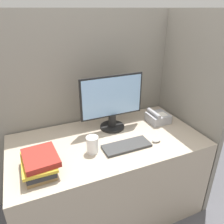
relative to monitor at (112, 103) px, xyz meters
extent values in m
cube|color=gray|center=(-0.11, 0.27, -0.12)|extent=(1.91, 0.04, 1.68)
cube|color=gray|center=(0.68, -0.14, -0.12)|extent=(0.04, 0.85, 1.68)
cube|color=tan|center=(-0.11, -0.17, -0.60)|extent=(1.51, 0.79, 0.73)
cylinder|color=black|center=(0.00, 0.00, -0.22)|extent=(0.21, 0.21, 0.02)
cylinder|color=black|center=(0.00, 0.00, -0.16)|extent=(0.06, 0.06, 0.11)
cube|color=black|center=(0.00, 0.00, 0.06)|extent=(0.54, 0.02, 0.35)
cube|color=#8CB7E5|center=(0.00, -0.01, 0.06)|extent=(0.51, 0.01, 0.33)
cube|color=#333333|center=(-0.02, -0.32, -0.22)|extent=(0.36, 0.15, 0.02)
ellipsoid|color=silver|center=(0.23, -0.34, -0.22)|extent=(0.07, 0.05, 0.03)
cylinder|color=white|center=(-0.27, -0.27, -0.17)|extent=(0.08, 0.08, 0.12)
cylinder|color=white|center=(-0.27, -0.27, -0.11)|extent=(0.09, 0.09, 0.01)
cube|color=olive|center=(-0.65, -0.33, -0.22)|extent=(0.19, 0.29, 0.03)
cube|color=#262628|center=(-0.65, -0.34, -0.18)|extent=(0.17, 0.28, 0.03)
cube|color=gold|center=(-0.65, -0.33, -0.16)|extent=(0.20, 0.28, 0.02)
cube|color=maroon|center=(-0.63, -0.34, -0.13)|extent=(0.22, 0.27, 0.04)
cube|color=#99999E|center=(0.43, -0.07, -0.19)|extent=(0.18, 0.18, 0.08)
cube|color=white|center=(0.45, -0.09, -0.15)|extent=(0.08, 0.08, 0.00)
cylinder|color=#99999E|center=(0.38, -0.07, -0.14)|extent=(0.04, 0.18, 0.04)
camera|label=1|loc=(-0.66, -1.53, 0.71)|focal=35.00mm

